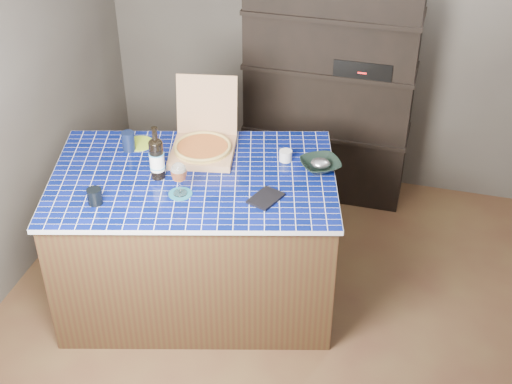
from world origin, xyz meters
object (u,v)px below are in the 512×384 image
(mead_bottle, at_px, (157,158))
(dvd_case, at_px, (266,198))
(bowl, at_px, (320,165))
(kitchen_island, at_px, (197,237))
(wine_glass, at_px, (179,173))
(pizza_box, at_px, (203,145))

(mead_bottle, xyz_separation_m, dvd_case, (0.66, -0.05, -0.12))
(mead_bottle, distance_m, bowl, 0.96)
(kitchen_island, xyz_separation_m, bowl, (0.70, 0.27, 0.48))
(bowl, bearing_deg, dvd_case, -120.85)
(wine_glass, xyz_separation_m, dvd_case, (0.47, 0.08, -0.14))
(dvd_case, bearing_deg, kitchen_island, -173.66)
(kitchen_island, height_order, wine_glass, wine_glass)
(kitchen_island, height_order, mead_bottle, mead_bottle)
(pizza_box, xyz_separation_m, wine_glass, (0.02, -0.46, 0.08))
(pizza_box, xyz_separation_m, bowl, (0.72, 0.01, -0.03))
(dvd_case, relative_size, bowl, 0.83)
(kitchen_island, bearing_deg, mead_bottle, -175.67)
(kitchen_island, xyz_separation_m, mead_bottle, (-0.19, -0.07, 0.58))
(wine_glass, bearing_deg, dvd_case, 9.38)
(pizza_box, distance_m, bowl, 0.72)
(mead_bottle, bearing_deg, wine_glass, -35.85)
(mead_bottle, relative_size, wine_glass, 1.64)
(kitchen_island, xyz_separation_m, pizza_box, (-0.02, 0.26, 0.51))
(mead_bottle, xyz_separation_m, bowl, (0.89, 0.33, -0.10))
(wine_glass, bearing_deg, pizza_box, 92.19)
(wine_glass, bearing_deg, bowl, 33.41)
(pizza_box, height_order, dvd_case, pizza_box)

